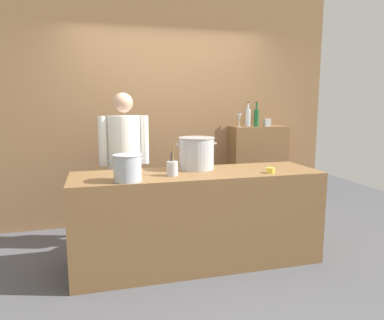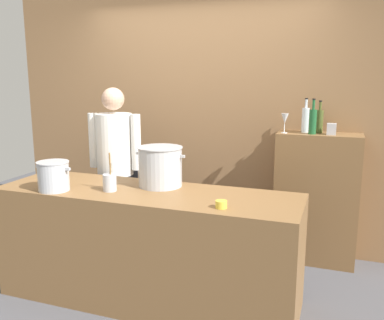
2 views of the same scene
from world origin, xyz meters
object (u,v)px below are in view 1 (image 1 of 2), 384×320
(stockpot_large, at_px, (197,153))
(wine_bottle_clear, at_px, (248,117))
(wine_bottle_green, at_px, (256,117))
(wine_glass_tall, at_px, (239,117))
(utensil_crock, at_px, (172,168))
(wine_bottle_olive, at_px, (257,118))
(spice_tin_silver, at_px, (267,122))
(stockpot_small, at_px, (127,168))
(butter_jar, at_px, (271,170))
(chef, at_px, (124,158))

(stockpot_large, height_order, wine_bottle_clear, wine_bottle_clear)
(wine_bottle_green, distance_m, wine_glass_tall, 0.25)
(utensil_crock, bearing_deg, wine_bottle_green, 41.24)
(utensil_crock, relative_size, wine_bottle_green, 0.93)
(stockpot_large, distance_m, wine_glass_tall, 1.30)
(wine_bottle_olive, distance_m, spice_tin_silver, 0.16)
(stockpot_small, distance_m, utensil_crock, 0.43)
(stockpot_small, height_order, butter_jar, stockpot_small)
(spice_tin_silver, bearing_deg, chef, -165.25)
(chef, distance_m, butter_jar, 1.54)
(utensil_crock, distance_m, butter_jar, 0.93)
(wine_glass_tall, bearing_deg, butter_jar, -99.58)
(spice_tin_silver, bearing_deg, butter_jar, -115.19)
(chef, relative_size, stockpot_large, 3.98)
(utensil_crock, relative_size, spice_tin_silver, 2.94)
(wine_bottle_green, distance_m, wine_bottle_olive, 0.12)
(chef, bearing_deg, stockpot_small, 83.59)
(chef, distance_m, wine_bottle_clear, 1.83)
(butter_jar, xyz_separation_m, wine_bottle_olive, (0.52, 1.44, 0.43))
(wine_bottle_green, bearing_deg, butter_jar, -109.40)
(wine_bottle_clear, xyz_separation_m, wine_bottle_green, (0.07, -0.10, -0.00))
(utensil_crock, xyz_separation_m, butter_jar, (0.92, -0.12, -0.04))
(wine_bottle_green, bearing_deg, chef, -164.41)
(wine_glass_tall, bearing_deg, stockpot_large, -131.83)
(utensil_crock, bearing_deg, chef, 116.96)
(utensil_crock, bearing_deg, stockpot_large, 41.31)
(wine_bottle_green, bearing_deg, stockpot_large, -138.78)
(spice_tin_silver, bearing_deg, wine_bottle_clear, 159.77)
(stockpot_large, bearing_deg, utensil_crock, -138.69)
(butter_jar, relative_size, wine_glass_tall, 0.43)
(butter_jar, height_order, wine_bottle_clear, wine_bottle_clear)
(stockpot_small, distance_m, wine_bottle_clear, 2.29)
(stockpot_small, distance_m, wine_glass_tall, 2.08)
(spice_tin_silver, bearing_deg, wine_bottle_green, -174.57)
(wine_bottle_green, bearing_deg, spice_tin_silver, 5.43)
(wine_bottle_clear, bearing_deg, wine_bottle_olive, -0.11)
(stockpot_large, relative_size, wine_bottle_olive, 1.39)
(utensil_crock, height_order, wine_bottle_clear, wine_bottle_clear)
(utensil_crock, bearing_deg, wine_bottle_clear, 45.10)
(spice_tin_silver, bearing_deg, stockpot_large, -142.31)
(stockpot_small, height_order, spice_tin_silver, spice_tin_silver)
(stockpot_large, xyz_separation_m, butter_jar, (0.61, -0.39, -0.13))
(stockpot_small, relative_size, butter_jar, 3.86)
(chef, relative_size, wine_bottle_green, 5.17)
(chef, xyz_separation_m, wine_bottle_clear, (1.69, 0.59, 0.40))
(stockpot_small, xyz_separation_m, wine_glass_tall, (1.55, 1.34, 0.36))
(stockpot_small, xyz_separation_m, wine_bottle_clear, (1.73, 1.46, 0.35))
(chef, xyz_separation_m, stockpot_large, (0.67, -0.46, 0.09))
(stockpot_small, distance_m, wine_bottle_green, 2.28)
(chef, relative_size, spice_tin_silver, 16.32)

